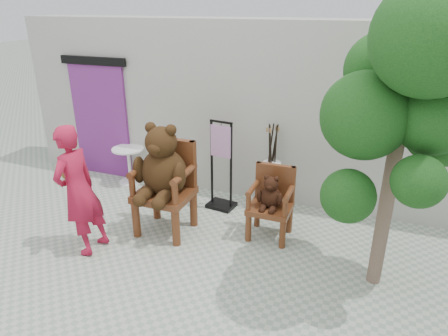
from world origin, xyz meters
name	(u,v)px	position (x,y,z in m)	size (l,w,h in m)	color
ground_plane	(183,283)	(0.00, 0.00, 0.00)	(60.00, 60.00, 0.00)	#9FA694
back_wall	(257,108)	(0.00, 3.10, 1.50)	(9.00, 1.00, 3.00)	#B1B0A5
doorway	(101,118)	(-3.00, 2.58, 1.16)	(1.40, 0.11, 2.33)	#74287A
chair_big	(164,172)	(-0.79, 1.05, 0.96)	(0.81, 0.89, 1.70)	#4A2310
chair_small	(271,198)	(0.72, 1.49, 0.61)	(0.61, 0.56, 1.06)	#4A2310
person	(78,191)	(-1.63, 0.22, 0.89)	(0.65, 0.43, 1.78)	#A71433
cafe_table	(129,161)	(-2.28, 2.35, 0.44)	(0.60, 0.60, 0.70)	white
display_stand	(221,175)	(-0.28, 2.04, 0.58)	(0.49, 0.41, 1.51)	black
stool_bucket	(271,172)	(0.49, 2.35, 0.64)	(0.32, 0.32, 1.45)	white
tree	(414,93)	(2.28, 0.77, 2.40)	(1.71, 1.89, 3.49)	brown
potted_plant	(73,170)	(-3.40, 2.06, 0.22)	(0.39, 0.34, 0.43)	black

